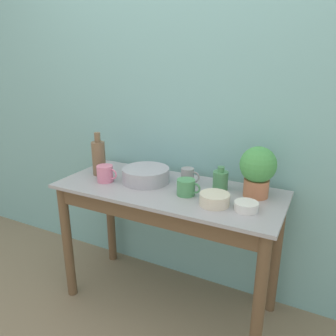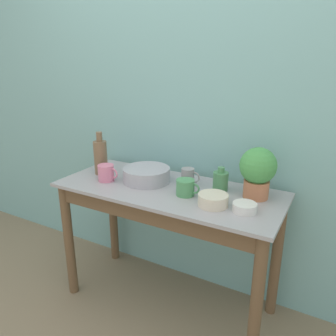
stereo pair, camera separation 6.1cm
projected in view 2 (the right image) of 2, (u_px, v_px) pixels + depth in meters
name	position (u px, v px, depth m)	size (l,w,h in m)	color
ground_plane	(145.00, 329.00, 1.89)	(12.00, 12.00, 0.00)	#7F7056
wall_back	(194.00, 107.00, 2.00)	(6.00, 0.05, 2.40)	#7AB2B2
counter_table	(166.00, 216.00, 1.90)	(1.29, 0.55, 0.78)	brown
potted_plant	(258.00, 170.00, 1.69)	(0.19, 0.19, 0.27)	#B7704C
bowl_wash_large	(147.00, 175.00, 1.95)	(0.28, 0.28, 0.08)	#A8A8B2
bottle_tall	(101.00, 157.00, 2.06)	(0.08, 0.08, 0.27)	brown
bottle_short	(221.00, 181.00, 1.82)	(0.08, 0.08, 0.13)	#4C8C59
mug_grey	(188.00, 177.00, 1.89)	(0.11, 0.08, 0.10)	gray
mug_green	(186.00, 188.00, 1.75)	(0.13, 0.10, 0.09)	#4C935B
mug_pink	(106.00, 173.00, 1.96)	(0.13, 0.10, 0.10)	pink
bowl_small_enamel_white	(245.00, 207.00, 1.57)	(0.12, 0.12, 0.04)	silver
bowl_small_cream	(213.00, 200.00, 1.63)	(0.15, 0.15, 0.06)	beige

